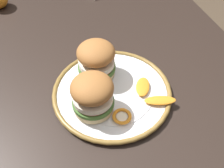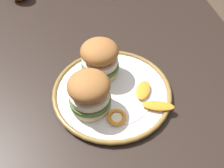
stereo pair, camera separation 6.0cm
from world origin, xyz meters
The scene contains 7 objects.
dining_table centered at (0.00, 0.00, 0.67)m, with size 1.47×0.84×0.77m.
dinner_plate centered at (0.03, -0.02, 0.78)m, with size 0.31×0.31×0.02m.
sandwich_half_left centered at (0.07, -0.08, 0.84)m, with size 0.13×0.13×0.10m.
sandwich_half_right centered at (-0.04, -0.04, 0.84)m, with size 0.14×0.14×0.10m.
orange_peel_curled centered at (0.12, -0.03, 0.79)m, with size 0.06×0.06×0.01m.
orange_peel_strip_long centered at (0.05, 0.06, 0.79)m, with size 0.07×0.06×0.01m.
orange_peel_strip_short centered at (0.11, 0.08, 0.79)m, with size 0.05×0.08×0.01m.
Camera 2 is at (0.45, -0.10, 1.29)m, focal length 40.91 mm.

